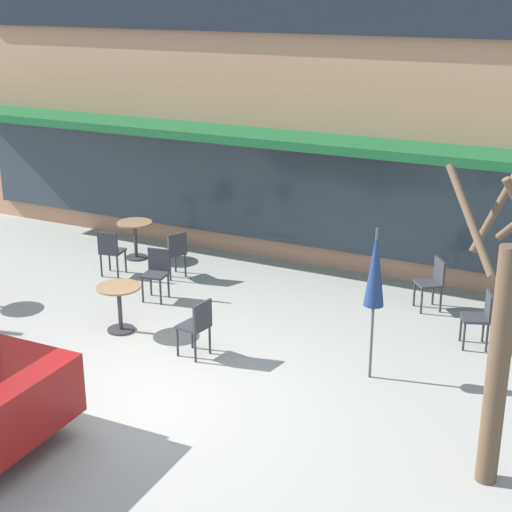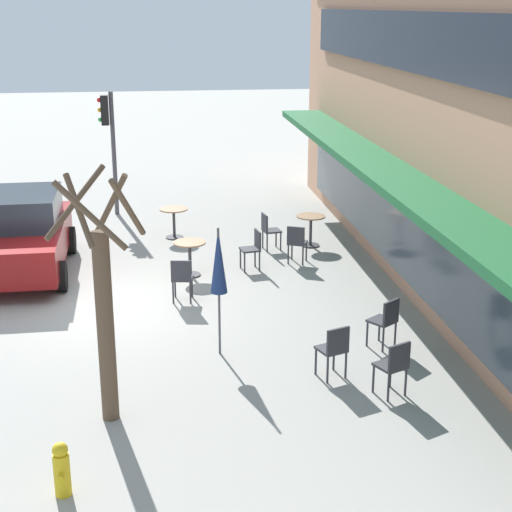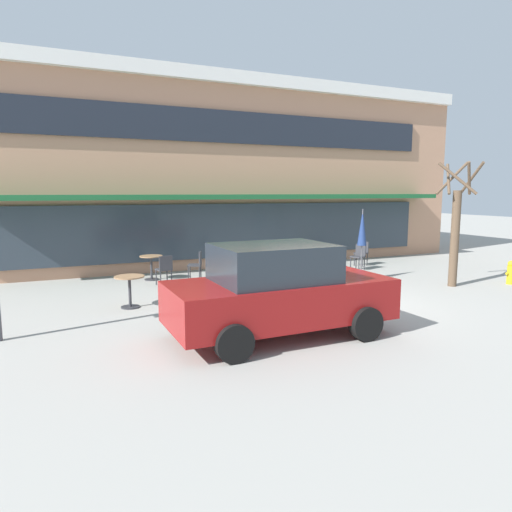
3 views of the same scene
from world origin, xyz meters
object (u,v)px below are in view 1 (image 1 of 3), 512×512
(cafe_chair_1, at_px, (481,315))
(street_tree, at_px, (501,342))
(cafe_chair_5, at_px, (197,324))
(cafe_chair_6, at_px, (433,280))
(patio_umbrella_green_folded, at_px, (375,269))
(cafe_chair_0, at_px, (174,251))
(cafe_chair_4, at_px, (111,250))
(cafe_table_streetside, at_px, (135,234))
(cafe_chair_3, at_px, (157,270))
(cafe_table_by_tree, at_px, (119,301))

(cafe_chair_1, distance_m, street_tree, 3.70)
(cafe_chair_5, xyz_separation_m, cafe_chair_6, (2.65, 3.33, 0.00))
(patio_umbrella_green_folded, xyz_separation_m, cafe_chair_1, (1.16, 1.68, -1.10))
(cafe_chair_6, relative_size, street_tree, 0.25)
(cafe_chair_1, bearing_deg, cafe_chair_0, 175.23)
(cafe_chair_0, xyz_separation_m, cafe_chair_6, (4.72, 0.66, 0.00))
(cafe_chair_4, bearing_deg, cafe_chair_5, -34.68)
(cafe_table_streetside, xyz_separation_m, cafe_chair_4, (0.18, -1.06, 0.01))
(street_tree, bearing_deg, cafe_table_streetside, 150.18)
(cafe_chair_3, bearing_deg, cafe_table_streetside, 134.31)
(cafe_chair_1, bearing_deg, cafe_table_streetside, 171.39)
(cafe_table_streetside, xyz_separation_m, cafe_chair_5, (3.37, -3.26, 0.01))
(cafe_chair_5, relative_size, cafe_chair_6, 1.00)
(cafe_table_by_tree, distance_m, cafe_chair_4, 2.55)
(cafe_chair_0, bearing_deg, cafe_chair_4, -157.06)
(patio_umbrella_green_folded, distance_m, cafe_chair_6, 3.03)
(cafe_table_streetside, distance_m, cafe_chair_4, 1.07)
(street_tree, bearing_deg, patio_umbrella_green_folded, 138.35)
(cafe_chair_5, bearing_deg, cafe_table_by_tree, 171.27)
(cafe_chair_6, bearing_deg, cafe_table_streetside, -179.33)
(cafe_chair_4, bearing_deg, cafe_chair_6, 10.94)
(street_tree, bearing_deg, cafe_chair_1, 103.01)
(street_tree, bearing_deg, cafe_chair_4, 155.85)
(cafe_table_by_tree, height_order, cafe_chair_0, cafe_chair_0)
(cafe_table_by_tree, height_order, cafe_chair_5, cafe_chair_5)
(patio_umbrella_green_folded, height_order, cafe_chair_0, patio_umbrella_green_folded)
(cafe_chair_1, distance_m, cafe_chair_3, 5.48)
(cafe_chair_4, relative_size, street_tree, 0.25)
(cafe_chair_1, bearing_deg, patio_umbrella_green_folded, -124.63)
(cafe_chair_1, xyz_separation_m, cafe_chair_4, (-6.85, 0.01, 0.00))
(cafe_chair_0, xyz_separation_m, cafe_chair_1, (5.74, -0.48, 0.00))
(cafe_chair_1, relative_size, cafe_chair_5, 1.00)
(cafe_table_by_tree, relative_size, cafe_chair_4, 0.85)
(cafe_chair_0, distance_m, cafe_chair_3, 1.07)
(cafe_table_by_tree, xyz_separation_m, cafe_chair_0, (-0.50, 2.44, 0.01))
(cafe_chair_5, bearing_deg, street_tree, -15.33)
(cafe_table_streetside, height_order, patio_umbrella_green_folded, patio_umbrella_green_folded)
(street_tree, bearing_deg, cafe_table_by_tree, 166.36)
(cafe_table_streetside, xyz_separation_m, cafe_table_by_tree, (1.80, -3.02, 0.00))
(cafe_chair_4, distance_m, street_tree, 8.46)
(patio_umbrella_green_folded, relative_size, cafe_chair_0, 2.47)
(cafe_chair_3, relative_size, street_tree, 0.25)
(cafe_chair_3, relative_size, cafe_chair_5, 1.00)
(cafe_chair_6, bearing_deg, cafe_chair_3, -159.21)
(cafe_chair_0, height_order, cafe_chair_3, same)
(cafe_chair_0, distance_m, cafe_chair_5, 3.39)
(cafe_table_streetside, distance_m, street_tree, 9.10)
(cafe_table_by_tree, xyz_separation_m, cafe_chair_5, (1.57, -0.24, 0.01))
(cafe_table_by_tree, distance_m, patio_umbrella_green_folded, 4.23)
(cafe_table_streetside, relative_size, patio_umbrella_green_folded, 0.35)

